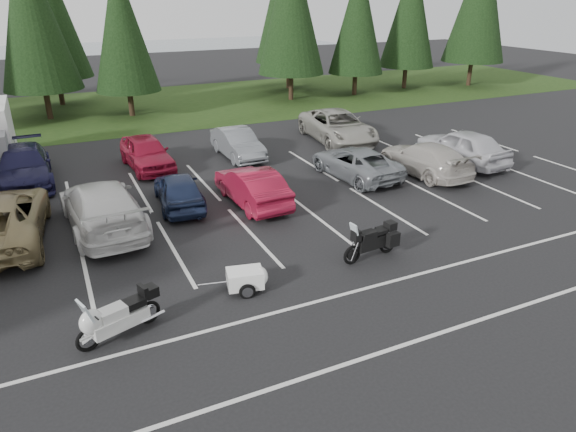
# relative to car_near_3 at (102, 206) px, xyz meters

# --- Properties ---
(ground) EXTENTS (120.00, 120.00, 0.00)m
(ground) POSITION_rel_car_near_3_xyz_m (3.96, -3.75, -0.84)
(ground) COLOR black
(ground) RESTS_ON ground
(grass_strip) EXTENTS (80.00, 16.00, 0.01)m
(grass_strip) POSITION_rel_car_near_3_xyz_m (3.96, 20.25, -0.83)
(grass_strip) COLOR #183210
(grass_strip) RESTS_ON ground
(lake_water) EXTENTS (70.00, 50.00, 0.02)m
(lake_water) POSITION_rel_car_near_3_xyz_m (7.96, 51.25, -0.84)
(lake_water) COLOR gray
(lake_water) RESTS_ON ground
(stall_markings) EXTENTS (32.00, 16.00, 0.01)m
(stall_markings) POSITION_rel_car_near_3_xyz_m (3.96, -1.75, -0.84)
(stall_markings) COLOR silver
(stall_markings) RESTS_ON ground
(conifer_4) EXTENTS (4.80, 4.80, 11.17)m
(conifer_4) POSITION_rel_car_near_3_xyz_m (-1.04, 19.15, 5.69)
(conifer_4) COLOR #332316
(conifer_4) RESTS_ON ground
(conifer_5) EXTENTS (4.14, 4.14, 9.63)m
(conifer_5) POSITION_rel_car_near_3_xyz_m (3.96, 17.85, 4.79)
(conifer_5) COLOR #332316
(conifer_5) RESTS_ON ground
(conifer_6) EXTENTS (4.93, 4.93, 11.48)m
(conifer_6) POSITION_rel_car_near_3_xyz_m (15.96, 18.35, 5.87)
(conifer_6) COLOR #332316
(conifer_6) RESTS_ON ground
(conifer_7) EXTENTS (4.27, 4.27, 9.94)m
(conifer_7) POSITION_rel_car_near_3_xyz_m (21.46, 18.05, 4.97)
(conifer_7) COLOR #332316
(conifer_7) RESTS_ON ground
(conifer_8) EXTENTS (4.53, 4.53, 10.56)m
(conifer_8) POSITION_rel_car_near_3_xyz_m (26.96, 18.85, 5.33)
(conifer_8) COLOR #332316
(conifer_8) RESTS_ON ground
(conifer_back_b) EXTENTS (4.97, 4.97, 11.58)m
(conifer_back_b) POSITION_rel_car_near_3_xyz_m (-0.04, 23.75, 5.93)
(conifer_back_b) COLOR #332316
(conifer_back_b) RESTS_ON ground
(car_near_3) EXTENTS (2.70, 5.92, 1.68)m
(car_near_3) POSITION_rel_car_near_3_xyz_m (0.00, 0.00, 0.00)
(car_near_3) COLOR silver
(car_near_3) RESTS_ON ground
(car_near_4) EXTENTS (1.95, 4.10, 1.35)m
(car_near_4) POSITION_rel_car_near_3_xyz_m (2.88, 0.90, -0.16)
(car_near_4) COLOR #1A2443
(car_near_4) RESTS_ON ground
(car_near_5) EXTENTS (1.71, 4.43, 1.44)m
(car_near_5) POSITION_rel_car_near_3_xyz_m (5.51, -0.04, -0.12)
(car_near_5) COLOR maroon
(car_near_5) RESTS_ON ground
(car_near_6) EXTENTS (2.61, 4.96, 1.33)m
(car_near_6) POSITION_rel_car_near_3_xyz_m (10.83, 0.95, -0.17)
(car_near_6) COLOR gray
(car_near_6) RESTS_ON ground
(car_near_7) EXTENTS (2.21, 5.03, 1.44)m
(car_near_7) POSITION_rel_car_near_3_xyz_m (13.87, -0.01, -0.12)
(car_near_7) COLOR beige
(car_near_7) RESTS_ON ground
(car_near_8) EXTENTS (2.26, 4.99, 1.66)m
(car_near_8) POSITION_rel_car_near_3_xyz_m (16.51, 0.50, -0.01)
(car_near_8) COLOR silver
(car_near_8) RESTS_ON ground
(car_far_1) EXTENTS (2.28, 5.38, 1.55)m
(car_far_1) POSITION_rel_car_near_3_xyz_m (-2.47, 6.26, -0.06)
(car_far_1) COLOR #161536
(car_far_1) RESTS_ON ground
(car_far_2) EXTENTS (2.10, 4.57, 1.52)m
(car_far_2) POSITION_rel_car_near_3_xyz_m (2.69, 6.13, -0.08)
(car_far_2) COLOR maroon
(car_far_2) RESTS_ON ground
(car_far_3) EXTENTS (1.57, 4.28, 1.40)m
(car_far_3) POSITION_rel_car_near_3_xyz_m (7.13, 6.02, -0.14)
(car_far_3) COLOR slate
(car_far_3) RESTS_ON ground
(car_far_4) EXTENTS (3.29, 6.16, 1.65)m
(car_far_4) POSITION_rel_car_near_3_xyz_m (13.15, 6.50, -0.02)
(car_far_4) COLOR #A19E94
(car_far_4) RESTS_ON ground
(touring_motorcycle) EXTENTS (2.51, 1.49, 1.33)m
(touring_motorcycle) POSITION_rel_car_near_3_xyz_m (-0.45, -6.55, -0.18)
(touring_motorcycle) COLOR silver
(touring_motorcycle) RESTS_ON ground
(cargo_trailer) EXTENTS (1.56, 1.08, 0.66)m
(cargo_trailer) POSITION_rel_car_near_3_xyz_m (2.98, -5.92, -0.51)
(cargo_trailer) COLOR white
(cargo_trailer) RESTS_ON ground
(adventure_motorcycle) EXTENTS (2.33, 1.03, 1.37)m
(adventure_motorcycle) POSITION_rel_car_near_3_xyz_m (7.16, -5.79, -0.15)
(adventure_motorcycle) COLOR black
(adventure_motorcycle) RESTS_ON ground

